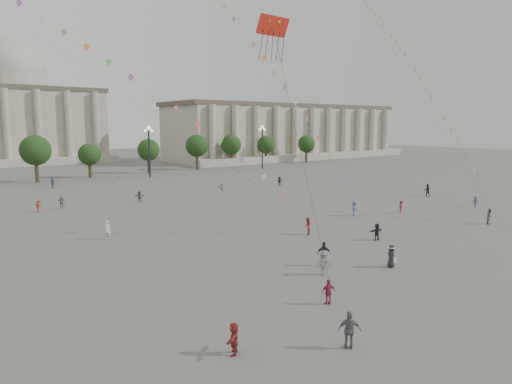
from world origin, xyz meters
TOP-DOWN VIEW (x-y plane):
  - ground at (0.00, 0.00)m, footprint 360.00×360.00m
  - hall_east at (75.00, 93.89)m, footprint 84.00×26.22m
  - hall_central at (0.00, 129.22)m, footprint 48.30×34.30m
  - tree_row at (0.00, 78.00)m, footprint 137.12×5.12m
  - lamp_post_mid_east at (15.00, 70.00)m, footprint 2.00×0.90m
  - lamp_post_far_east at (45.00, 70.00)m, footprint 2.00×0.90m
  - person_crowd_0 at (-5.42, 65.12)m, footprint 1.14×1.13m
  - person_crowd_3 at (9.75, 8.13)m, footprint 1.58×0.75m
  - person_crowd_4 at (7.33, 68.00)m, footprint 1.50×1.22m
  - person_crowd_6 at (-1.70, 4.11)m, footprint 1.26×0.81m
  - person_crowd_7 at (15.41, 43.52)m, footprint 1.48×1.00m
  - person_crowd_8 at (23.16, 14.72)m, footprint 1.08×1.19m
  - person_crowd_9 at (27.98, 43.59)m, footprint 1.53×0.67m
  - person_crowd_12 at (0.67, 42.45)m, footprint 1.52×1.16m
  - person_crowd_13 at (-10.58, 24.19)m, footprint 0.82×0.71m
  - person_crowd_14 at (34.25, 10.93)m, footprint 1.09×1.14m
  - person_crowd_15 at (37.70, 20.19)m, footprint 1.18×1.15m
  - person_crowd_16 at (-9.52, 44.10)m, footprint 1.05×0.70m
  - person_crowd_17 at (-12.47, 43.48)m, footprint 0.95×1.15m
  - tourist_0 at (-5.48, 0.07)m, footprint 1.01×0.68m
  - tourist_1 at (-0.05, 5.67)m, footprint 1.16×1.07m
  - tourist_2 at (-13.63, -1.41)m, footprint 1.39×1.36m
  - tourist_3 at (-8.79, -4.45)m, footprint 1.13×1.13m
  - kite_flyer_0 at (5.99, 13.75)m, footprint 1.07×1.06m
  - kite_flyer_1 at (17.12, 17.11)m, footprint 1.32×1.06m
  - kite_flyer_2 at (25.43, 4.87)m, footprint 1.01×0.88m
  - hat_person at (3.82, 2.21)m, footprint 1.04×0.93m
  - dragon_kite at (-8.28, 2.18)m, footprint 2.54×1.39m
  - kite_train_west at (-15.05, 32.86)m, footprint 39.73×35.65m
  - kite_train_mid at (11.52, 38.70)m, footprint 11.13×40.22m
  - kite_train_east at (37.35, 25.45)m, footprint 22.89×38.46m

SIDE VIEW (x-z plane):
  - ground at x=0.00m, z-range 0.00..0.00m
  - person_crowd_7 at x=15.41m, z-range 0.00..1.53m
  - person_crowd_17 at x=-12.47m, z-range 0.00..1.55m
  - person_crowd_14 at x=34.25m, z-range 0.00..1.56m
  - tourist_2 at x=-13.63m, z-range 0.00..1.59m
  - person_crowd_9 at x=27.98m, z-range 0.00..1.59m
  - tourist_0 at x=-5.48m, z-range 0.00..1.60m
  - person_crowd_12 at x=0.67m, z-range 0.00..1.60m
  - person_crowd_4 at x=7.33m, z-range 0.00..1.61m
  - person_crowd_8 at x=23.16m, z-range 0.00..1.61m
  - person_crowd_3 at x=9.75m, z-range 0.00..1.64m
  - person_crowd_16 at x=-9.52m, z-range 0.00..1.66m
  - kite_flyer_0 at x=5.99m, z-range 0.00..1.75m
  - kite_flyer_2 at x=25.43m, z-range 0.00..1.75m
  - kite_flyer_1 at x=17.12m, z-range 0.00..1.79m
  - hat_person at x=3.82m, z-range 0.03..1.81m
  - person_crowd_6 at x=-1.70m, z-range 0.00..1.85m
  - person_crowd_13 at x=-10.58m, z-range 0.00..1.89m
  - person_crowd_15 at x=37.70m, z-range 0.00..1.91m
  - tourist_1 at x=-0.05m, z-range 0.00..1.92m
  - tourist_3 at x=-8.79m, z-range 0.00..1.92m
  - person_crowd_0 at x=-5.42m, z-range 0.00..1.94m
  - tree_row at x=0.00m, z-range 1.39..9.39m
  - lamp_post_mid_east at x=15.00m, z-range 2.03..12.68m
  - lamp_post_far_east at x=45.00m, z-range 2.03..12.68m
  - hall_east at x=75.00m, z-range -0.17..17.03m
  - hall_central at x=0.00m, z-range -3.52..31.98m
  - dragon_kite at x=-8.28m, z-range 7.90..23.54m
  - kite_train_east at x=37.35m, z-range -7.64..50.79m
  - kite_train_west at x=-15.05m, z-range -10.98..55.25m
  - kite_train_mid at x=11.52m, z-range -4.06..60.39m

